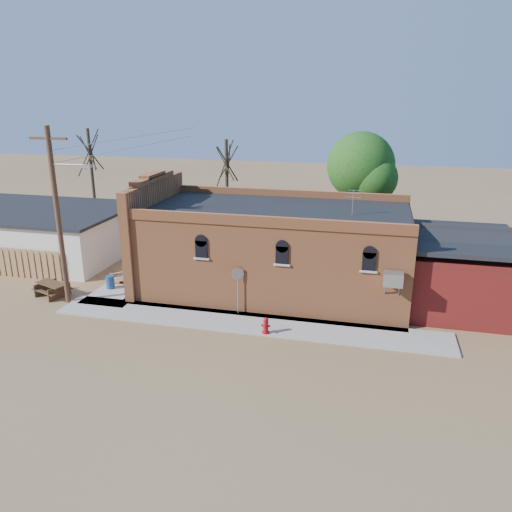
% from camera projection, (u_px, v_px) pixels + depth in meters
% --- Properties ---
extents(ground, '(120.00, 120.00, 0.00)m').
position_uv_depth(ground, '(210.00, 328.00, 23.23)').
color(ground, brown).
rests_on(ground, ground).
extents(sidewalk_south, '(19.00, 2.20, 0.08)m').
position_uv_depth(sidewalk_south, '(246.00, 323.00, 23.72)').
color(sidewalk_south, '#9E9991').
rests_on(sidewalk_south, ground).
extents(sidewalk_west, '(2.60, 10.00, 0.08)m').
position_uv_depth(sidewalk_west, '(143.00, 274.00, 30.18)').
color(sidewalk_west, '#9E9991').
rests_on(sidewalk_west, ground).
extents(brick_bar, '(16.40, 7.97, 6.30)m').
position_uv_depth(brick_bar, '(269.00, 249.00, 27.22)').
color(brick_bar, '#C56D3C').
rests_on(brick_bar, ground).
extents(red_shed, '(5.40, 6.40, 4.30)m').
position_uv_depth(red_shed, '(461.00, 264.00, 25.05)').
color(red_shed, '#59190F').
rests_on(red_shed, ground).
extents(wood_fence, '(5.20, 0.10, 1.80)m').
position_uv_depth(wood_fence, '(23.00, 264.00, 29.33)').
color(wood_fence, olive).
rests_on(wood_fence, ground).
extents(utility_pole, '(3.12, 0.26, 9.00)m').
position_uv_depth(utility_pole, '(59.00, 213.00, 24.69)').
color(utility_pole, '#44261B').
rests_on(utility_pole, ground).
extents(tree_bare_near, '(2.80, 2.80, 7.65)m').
position_uv_depth(tree_bare_near, '(226.00, 162.00, 34.08)').
color(tree_bare_near, '#443926').
rests_on(tree_bare_near, ground).
extents(tree_bare_far, '(2.80, 2.80, 8.16)m').
position_uv_depth(tree_bare_far, '(90.00, 151.00, 37.34)').
color(tree_bare_far, '#443926').
rests_on(tree_bare_far, ground).
extents(tree_leafy, '(4.40, 4.40, 8.15)m').
position_uv_depth(tree_leafy, '(361.00, 166.00, 32.54)').
color(tree_leafy, '#443926').
rests_on(tree_leafy, ground).
extents(fire_hydrant, '(0.43, 0.39, 0.77)m').
position_uv_depth(fire_hydrant, '(266.00, 325.00, 22.49)').
color(fire_hydrant, '#A20915').
rests_on(fire_hydrant, sidewalk_south).
extents(stop_sign, '(0.59, 0.36, 2.39)m').
position_uv_depth(stop_sign, '(238.00, 278.00, 24.11)').
color(stop_sign, '#96979C').
rests_on(stop_sign, sidewalk_south).
extents(trash_barrel, '(0.61, 0.61, 0.72)m').
position_uv_depth(trash_barrel, '(110.00, 282.00, 27.73)').
color(trash_barrel, navy).
rests_on(trash_barrel, sidewalk_west).
extents(picnic_table, '(2.13, 1.86, 0.74)m').
position_uv_depth(picnic_table, '(52.00, 287.00, 26.82)').
color(picnic_table, '#49301D').
rests_on(picnic_table, ground).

